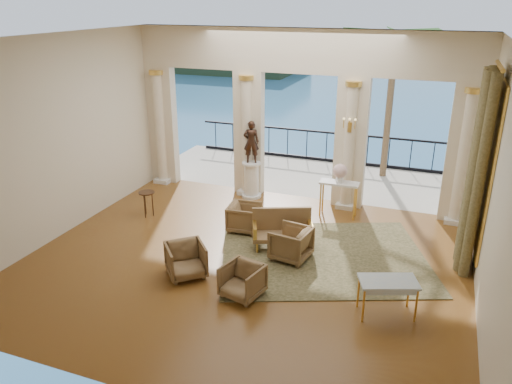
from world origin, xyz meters
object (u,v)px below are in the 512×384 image
at_px(settee, 282,229).
at_px(side_table, 147,195).
at_px(pedestal, 251,180).
at_px(console_table, 339,188).
at_px(armchair_c, 291,242).
at_px(statue, 251,142).
at_px(armchair_a, 186,259).
at_px(game_table, 388,284).
at_px(armchair_b, 242,279).
at_px(armchair_d, 244,216).

height_order(settee, side_table, settee).
height_order(pedestal, console_table, pedestal).
height_order(armchair_c, pedestal, pedestal).
xyz_separation_m(pedestal, statue, (0.00, -0.00, 1.10)).
relative_size(armchair_a, game_table, 0.67).
height_order(statue, side_table, statue).
bearing_deg(armchair_b, armchair_d, 124.74).
bearing_deg(console_table, armchair_c, -101.39).
xyz_separation_m(armchair_a, game_table, (3.88, 0.07, 0.23)).
distance_m(armchair_a, game_table, 3.89).
bearing_deg(game_table, side_table, 139.84).
bearing_deg(pedestal, armchair_d, -73.27).
relative_size(statue, console_table, 1.19).
xyz_separation_m(armchair_b, armchair_c, (0.42, 1.69, 0.04)).
relative_size(game_table, console_table, 1.15).
xyz_separation_m(armchair_c, side_table, (-4.04, 0.85, 0.17)).
bearing_deg(armchair_d, settee, -118.55).
height_order(armchair_d, side_table, armchair_d).
xyz_separation_m(armchair_a, side_table, (-2.30, 2.25, 0.18)).
relative_size(armchair_d, settee, 0.51).
xyz_separation_m(armchair_c, settee, (-0.34, 0.47, 0.04)).
bearing_deg(statue, game_table, 113.63).
bearing_deg(armchair_a, statue, 52.68).
height_order(settee, pedestal, pedestal).
height_order(armchair_a, armchair_d, armchair_a).
distance_m(armchair_a, armchair_b, 1.35).
height_order(settee, game_table, settee).
bearing_deg(statue, armchair_a, 73.65).
relative_size(armchair_b, armchair_c, 0.91).
xyz_separation_m(armchair_d, settee, (1.09, -0.46, 0.06)).
distance_m(armchair_b, statue, 5.12).
bearing_deg(statue, pedestal, -96.41).
xyz_separation_m(console_table, side_table, (-4.51, -1.70, -0.20)).
bearing_deg(armchair_d, armchair_c, -128.45).
distance_m(armchair_d, side_table, 2.61).
bearing_deg(side_table, console_table, 20.71).
bearing_deg(side_table, armchair_c, -11.87).
height_order(armchair_b, settee, settee).
xyz_separation_m(game_table, side_table, (-6.18, 2.18, -0.05)).
bearing_deg(settee, armchair_a, -149.43).
height_order(statue, console_table, statue).
distance_m(armchair_a, armchair_c, 2.23).
distance_m(armchair_a, pedestal, 4.42).
relative_size(settee, game_table, 1.28).
xyz_separation_m(pedestal, side_table, (-1.98, -2.15, 0.08)).
xyz_separation_m(statue, console_table, (2.52, -0.45, -0.82)).
distance_m(armchair_b, armchair_d, 2.81).
relative_size(armchair_c, side_table, 1.19).
bearing_deg(side_table, statue, 47.36).
xyz_separation_m(armchair_a, armchair_b, (1.32, -0.29, -0.02)).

